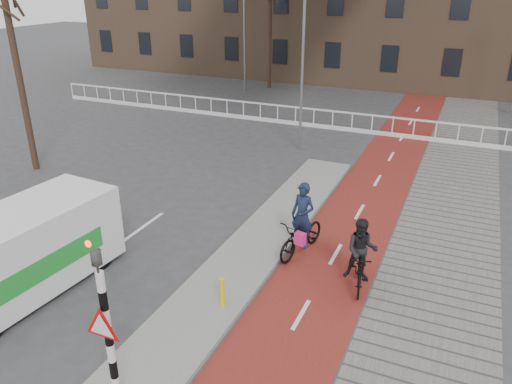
% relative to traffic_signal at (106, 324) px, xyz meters
% --- Properties ---
extents(ground, '(120.00, 120.00, 0.00)m').
position_rel_traffic_signal_xyz_m(ground, '(0.60, 2.02, -1.99)').
color(ground, '#38383A').
rests_on(ground, ground).
extents(bike_lane, '(2.50, 60.00, 0.01)m').
position_rel_traffic_signal_xyz_m(bike_lane, '(2.10, 12.02, -1.98)').
color(bike_lane, maroon).
rests_on(bike_lane, ground).
extents(sidewalk, '(3.00, 60.00, 0.01)m').
position_rel_traffic_signal_xyz_m(sidewalk, '(4.90, 12.02, -1.98)').
color(sidewalk, slate).
rests_on(sidewalk, ground).
extents(curb_island, '(1.80, 16.00, 0.12)m').
position_rel_traffic_signal_xyz_m(curb_island, '(-0.10, 6.02, -1.93)').
color(curb_island, gray).
rests_on(curb_island, ground).
extents(traffic_signal, '(0.80, 0.80, 3.68)m').
position_rel_traffic_signal_xyz_m(traffic_signal, '(0.00, 0.00, 0.00)').
color(traffic_signal, black).
rests_on(traffic_signal, curb_island).
extents(bollard, '(0.12, 0.12, 0.74)m').
position_rel_traffic_signal_xyz_m(bollard, '(0.33, 3.46, -1.50)').
color(bollard, yellow).
rests_on(bollard, curb_island).
extents(cyclist_near, '(1.18, 2.19, 2.14)m').
position_rel_traffic_signal_xyz_m(cyclist_near, '(1.18, 6.69, -1.26)').
color(cyclist_near, black).
rests_on(cyclist_near, bike_lane).
extents(cyclist_far, '(0.91, 1.81, 1.88)m').
position_rel_traffic_signal_xyz_m(cyclist_far, '(3.05, 5.71, -1.20)').
color(cyclist_far, black).
rests_on(cyclist_far, bike_lane).
extents(van, '(2.39, 5.10, 2.13)m').
position_rel_traffic_signal_xyz_m(van, '(-4.50, 2.18, -0.87)').
color(van, white).
rests_on(van, ground).
extents(railing, '(28.00, 0.10, 0.99)m').
position_rel_traffic_signal_xyz_m(railing, '(-4.40, 19.02, -1.68)').
color(railing, silver).
rests_on(railing, ground).
extents(tree_left, '(0.25, 0.25, 8.07)m').
position_rel_traffic_signal_xyz_m(tree_left, '(-10.94, 8.72, 2.04)').
color(tree_left, black).
rests_on(tree_left, ground).
extents(tree_mid, '(0.26, 0.26, 7.67)m').
position_rel_traffic_signal_xyz_m(tree_mid, '(-8.24, 27.19, 1.84)').
color(tree_mid, black).
rests_on(tree_mid, ground).
extents(streetlight_near, '(0.12, 0.12, 7.84)m').
position_rel_traffic_signal_xyz_m(streetlight_near, '(-1.88, 15.33, 1.93)').
color(streetlight_near, slate).
rests_on(streetlight_near, ground).
extents(streetlight_left, '(0.12, 0.12, 8.53)m').
position_rel_traffic_signal_xyz_m(streetlight_left, '(-9.38, 25.60, 2.28)').
color(streetlight_left, slate).
rests_on(streetlight_left, ground).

